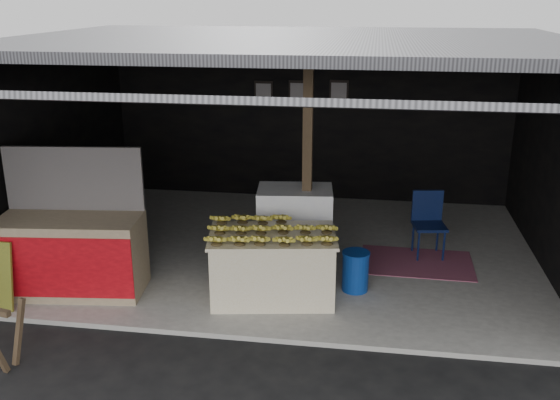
% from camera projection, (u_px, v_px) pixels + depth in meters
% --- Properties ---
extents(ground, '(80.00, 80.00, 0.00)m').
position_uv_depth(ground, '(258.00, 342.00, 6.67)').
color(ground, black).
rests_on(ground, ground).
extents(concrete_slab, '(7.00, 5.00, 0.06)m').
position_uv_depth(concrete_slab, '(290.00, 250.00, 9.00)').
color(concrete_slab, gray).
rests_on(concrete_slab, ground).
extents(shophouse, '(7.40, 7.29, 3.02)m').
position_uv_depth(shophouse, '(294.00, 103.00, 8.65)').
color(shophouse, black).
rests_on(shophouse, ground).
extents(banana_table, '(1.61, 1.14, 0.82)m').
position_uv_depth(banana_table, '(273.00, 266.00, 7.41)').
color(banana_table, silver).
rests_on(banana_table, concrete_slab).
extents(banana_pile, '(1.48, 1.03, 0.16)m').
position_uv_depth(banana_pile, '(272.00, 228.00, 7.26)').
color(banana_pile, gold).
rests_on(banana_pile, banana_table).
extents(white_crate, '(1.04, 0.76, 1.08)m').
position_uv_depth(white_crate, '(295.00, 228.00, 8.26)').
color(white_crate, white).
rests_on(white_crate, concrete_slab).
extents(neighbor_stall, '(1.76, 0.94, 1.75)m').
position_uv_depth(neighbor_stall, '(72.00, 251.00, 7.54)').
color(neighbor_stall, '#998466').
rests_on(neighbor_stall, concrete_slab).
extents(water_barrel, '(0.32, 0.32, 0.47)m').
position_uv_depth(water_barrel, '(355.00, 272.00, 7.64)').
color(water_barrel, navy).
rests_on(water_barrel, concrete_slab).
extents(plastic_chair, '(0.49, 0.49, 0.90)m').
position_uv_depth(plastic_chair, '(428.00, 218.00, 8.63)').
color(plastic_chair, '#0A1439').
rests_on(plastic_chair, concrete_slab).
extents(magenta_rug, '(1.52, 1.03, 0.01)m').
position_uv_depth(magenta_rug, '(417.00, 262.00, 8.49)').
color(magenta_rug, maroon).
rests_on(magenta_rug, concrete_slab).
extents(picture_frames, '(1.62, 0.04, 0.46)m').
position_uv_depth(picture_frames, '(300.00, 93.00, 10.68)').
color(picture_frames, black).
rests_on(picture_frames, shophouse).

